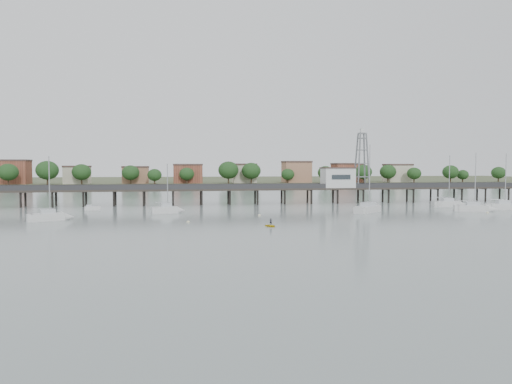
{
  "coord_description": "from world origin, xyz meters",
  "views": [
    {
      "loc": [
        -17.49,
        -64.24,
        9.65
      ],
      "look_at": [
        0.37,
        42.0,
        4.0
      ],
      "focal_mm": 35.0,
      "sensor_mm": 36.0,
      "label": 1
    }
  ],
  "objects_px": {
    "sailboat_b": "(170,210)",
    "yellow_dinghy": "(271,226)",
    "sailboat_f": "(509,206)",
    "white_tender": "(92,208)",
    "sailboat_a": "(54,217)",
    "sailboat_e": "(452,204)",
    "sailboat_c": "(372,209)",
    "lattice_tower": "(362,160)",
    "sailboat_d": "(479,208)",
    "pier": "(243,189)"
  },
  "relations": [
    {
      "from": "yellow_dinghy",
      "to": "white_tender",
      "type": "bearing_deg",
      "value": 108.76
    },
    {
      "from": "sailboat_f",
      "to": "white_tender",
      "type": "xyz_separation_m",
      "value": [
        -91.07,
        13.6,
        -0.24
      ]
    },
    {
      "from": "sailboat_a",
      "to": "pier",
      "type": "bearing_deg",
      "value": 17.09
    },
    {
      "from": "sailboat_c",
      "to": "white_tender",
      "type": "distance_m",
      "value": 60.43
    },
    {
      "from": "sailboat_d",
      "to": "sailboat_c",
      "type": "distance_m",
      "value": 22.98
    },
    {
      "from": "yellow_dinghy",
      "to": "sailboat_f",
      "type": "bearing_deg",
      "value": -3.28
    },
    {
      "from": "pier",
      "to": "lattice_tower",
      "type": "xyz_separation_m",
      "value": [
        31.5,
        0.0,
        7.31
      ]
    },
    {
      "from": "sailboat_e",
      "to": "white_tender",
      "type": "xyz_separation_m",
      "value": [
        -82.98,
        4.27,
        -0.25
      ]
    },
    {
      "from": "sailboat_b",
      "to": "sailboat_e",
      "type": "bearing_deg",
      "value": -8.73
    },
    {
      "from": "sailboat_d",
      "to": "sailboat_f",
      "type": "distance_m",
      "value": 10.0
    },
    {
      "from": "sailboat_e",
      "to": "yellow_dinghy",
      "type": "bearing_deg",
      "value": -146.12
    },
    {
      "from": "sailboat_b",
      "to": "sailboat_f",
      "type": "relative_size",
      "value": 0.8
    },
    {
      "from": "pier",
      "to": "yellow_dinghy",
      "type": "distance_m",
      "value": 46.94
    },
    {
      "from": "pier",
      "to": "sailboat_e",
      "type": "distance_m",
      "value": 50.59
    },
    {
      "from": "sailboat_e",
      "to": "sailboat_c",
      "type": "xyz_separation_m",
      "value": [
        -24.13,
        -9.49,
        -0.01
      ]
    },
    {
      "from": "sailboat_c",
      "to": "sailboat_f",
      "type": "distance_m",
      "value": 32.22
    },
    {
      "from": "lattice_tower",
      "to": "sailboat_b",
      "type": "relative_size",
      "value": 1.47
    },
    {
      "from": "sailboat_f",
      "to": "sailboat_e",
      "type": "bearing_deg",
      "value": 142.6
    },
    {
      "from": "lattice_tower",
      "to": "sailboat_a",
      "type": "distance_m",
      "value": 77.28
    },
    {
      "from": "sailboat_b",
      "to": "yellow_dinghy",
      "type": "distance_m",
      "value": 30.31
    },
    {
      "from": "white_tender",
      "to": "sailboat_d",
      "type": "bearing_deg",
      "value": -22.54
    },
    {
      "from": "lattice_tower",
      "to": "sailboat_e",
      "type": "height_order",
      "value": "lattice_tower"
    },
    {
      "from": "sailboat_c",
      "to": "white_tender",
      "type": "bearing_deg",
      "value": 125.53
    },
    {
      "from": "sailboat_e",
      "to": "lattice_tower",
      "type": "bearing_deg",
      "value": 138.96
    },
    {
      "from": "lattice_tower",
      "to": "sailboat_f",
      "type": "height_order",
      "value": "lattice_tower"
    },
    {
      "from": "pier",
      "to": "sailboat_f",
      "type": "height_order",
      "value": "sailboat_f"
    },
    {
      "from": "sailboat_b",
      "to": "sailboat_d",
      "type": "relative_size",
      "value": 0.8
    },
    {
      "from": "sailboat_d",
      "to": "sailboat_e",
      "type": "bearing_deg",
      "value": 103.58
    },
    {
      "from": "sailboat_b",
      "to": "sailboat_f",
      "type": "bearing_deg",
      "value": -16.44
    },
    {
      "from": "lattice_tower",
      "to": "yellow_dinghy",
      "type": "relative_size",
      "value": 6.7
    },
    {
      "from": "lattice_tower",
      "to": "sailboat_d",
      "type": "relative_size",
      "value": 1.18
    },
    {
      "from": "sailboat_b",
      "to": "white_tender",
      "type": "relative_size",
      "value": 3.0
    },
    {
      "from": "sailboat_c",
      "to": "sailboat_a",
      "type": "height_order",
      "value": "sailboat_c"
    },
    {
      "from": "sailboat_c",
      "to": "white_tender",
      "type": "xyz_separation_m",
      "value": [
        -58.84,
        13.76,
        -0.24
      ]
    },
    {
      "from": "sailboat_e",
      "to": "sailboat_c",
      "type": "relative_size",
      "value": 0.85
    },
    {
      "from": "sailboat_b",
      "to": "sailboat_c",
      "type": "distance_m",
      "value": 42.12
    },
    {
      "from": "white_tender",
      "to": "sailboat_f",
      "type": "bearing_deg",
      "value": -19.36
    },
    {
      "from": "sailboat_a",
      "to": "white_tender",
      "type": "bearing_deg",
      "value": 58.24
    },
    {
      "from": "white_tender",
      "to": "pier",
      "type": "bearing_deg",
      "value": 6.89
    },
    {
      "from": "lattice_tower",
      "to": "sailboat_c",
      "type": "relative_size",
      "value": 1.04
    },
    {
      "from": "sailboat_c",
      "to": "sailboat_b",
      "type": "bearing_deg",
      "value": 133.25
    },
    {
      "from": "sailboat_a",
      "to": "sailboat_f",
      "type": "bearing_deg",
      "value": -18.37
    },
    {
      "from": "sailboat_e",
      "to": "yellow_dinghy",
      "type": "height_order",
      "value": "sailboat_e"
    },
    {
      "from": "yellow_dinghy",
      "to": "sailboat_e",
      "type": "bearing_deg",
      "value": 8.02
    },
    {
      "from": "lattice_tower",
      "to": "pier",
      "type": "bearing_deg",
      "value": -180.0
    },
    {
      "from": "sailboat_d",
      "to": "white_tender",
      "type": "bearing_deg",
      "value": -171.94
    },
    {
      "from": "sailboat_b",
      "to": "sailboat_a",
      "type": "bearing_deg",
      "value": -165.6
    },
    {
      "from": "sailboat_a",
      "to": "white_tender",
      "type": "height_order",
      "value": "sailboat_a"
    },
    {
      "from": "sailboat_e",
      "to": "sailboat_a",
      "type": "height_order",
      "value": "sailboat_e"
    },
    {
      "from": "sailboat_f",
      "to": "sailboat_d",
      "type": "bearing_deg",
      "value": -149.23
    }
  ]
}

